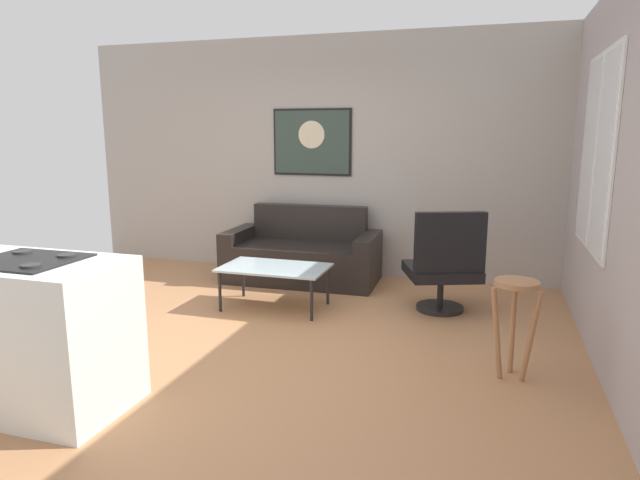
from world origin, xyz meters
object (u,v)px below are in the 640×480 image
(armchair, at_px, (444,265))
(wall_painting, at_px, (312,142))
(couch, at_px, (303,256))
(coffee_table, at_px, (275,270))
(bar_stool, at_px, (515,305))

(armchair, bearing_deg, wall_painting, 145.12)
(couch, relative_size, wall_painting, 1.81)
(couch, bearing_deg, coffee_table, -85.84)
(coffee_table, relative_size, wall_painting, 1.06)
(couch, xyz_separation_m, armchair, (1.66, -0.73, 0.18))
(armchair, xyz_separation_m, bar_stool, (0.58, -1.29, 0.06))
(coffee_table, distance_m, bar_stool, 2.37)
(bar_stool, xyz_separation_m, wall_painting, (-2.27, 2.47, 1.05))
(couch, distance_m, wall_painting, 1.37)
(armchair, distance_m, bar_stool, 1.42)
(coffee_table, height_order, wall_painting, wall_painting)
(wall_painting, bearing_deg, armchair, -34.88)
(armchair, bearing_deg, bar_stool, -65.72)
(couch, bearing_deg, wall_painting, 93.63)
(bar_stool, height_order, wall_painting, wall_painting)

